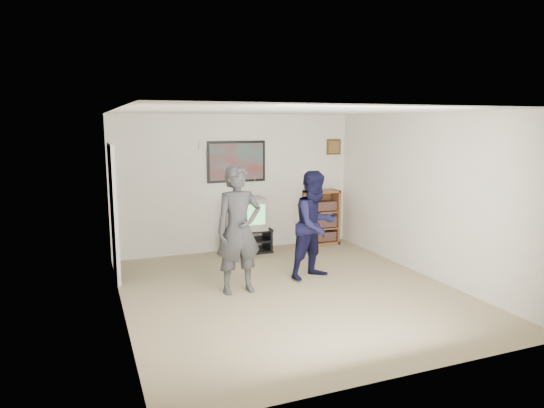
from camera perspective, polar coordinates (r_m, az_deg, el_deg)
room_shell at (r=6.93m, az=1.12°, el=0.41°), size 4.51×5.00×2.51m
media_stand at (r=8.90m, az=-3.01°, el=-4.32°), size 0.88×0.49×0.44m
crt_television at (r=8.78m, az=-3.14°, el=-1.11°), size 0.71×0.61×0.58m
bookshelf at (r=9.47m, az=5.82°, el=-1.58°), size 0.65×0.37×1.06m
table_lamp at (r=9.29m, az=4.90°, el=2.52°), size 0.20×0.20×0.32m
person_tall at (r=6.70m, az=-3.94°, el=-3.05°), size 0.67×0.45×1.78m
person_short at (r=7.36m, az=5.13°, el=-2.46°), size 0.95×0.83×1.65m
controller_left at (r=6.86m, az=-5.02°, el=-0.50°), size 0.08×0.12×0.03m
controller_right at (r=7.48m, az=4.43°, el=-0.34°), size 0.05×0.12×0.03m
poster at (r=8.87m, az=-4.20°, el=5.00°), size 1.10×0.03×0.75m
air_vent at (r=8.71m, az=-7.71°, el=6.83°), size 0.28×0.02×0.14m
small_picture at (r=9.64m, az=7.27°, el=6.68°), size 0.30×0.03×0.30m
doorway at (r=7.69m, az=-18.21°, el=-1.04°), size 0.03×0.85×2.00m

